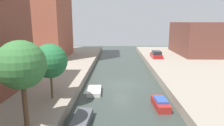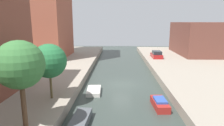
{
  "view_description": "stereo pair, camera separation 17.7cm",
  "coord_description": "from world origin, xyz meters",
  "px_view_note": "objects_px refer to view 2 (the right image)",
  "views": [
    {
      "loc": [
        -0.69,
        -24.87,
        8.16
      ],
      "look_at": [
        -1.48,
        7.0,
        1.41
      ],
      "focal_mm": 31.32,
      "sensor_mm": 36.0,
      "label": 1
    },
    {
      "loc": [
        -0.51,
        -24.87,
        8.16
      ],
      "look_at": [
        -1.48,
        7.0,
        1.41
      ],
      "focal_mm": 31.32,
      "sensor_mm": 36.0,
      "label": 2
    }
  ],
  "objects_px": {
    "street_tree_2": "(49,61)",
    "moored_boat_left_1": "(79,124)",
    "street_tree_1": "(20,65)",
    "moored_boat_left_2": "(94,91)",
    "low_block_right": "(200,38)",
    "parked_car": "(157,55)",
    "moored_boat_right_2": "(160,103)"
  },
  "relations": [
    {
      "from": "street_tree_1",
      "to": "parked_car",
      "type": "relative_size",
      "value": 1.46
    },
    {
      "from": "moored_boat_left_1",
      "to": "moored_boat_left_2",
      "type": "relative_size",
      "value": 1.48
    },
    {
      "from": "street_tree_1",
      "to": "parked_car",
      "type": "xyz_separation_m",
      "value": [
        14.18,
        27.31,
        -3.83
      ]
    },
    {
      "from": "low_block_right",
      "to": "moored_boat_left_1",
      "type": "height_order",
      "value": "low_block_right"
    },
    {
      "from": "street_tree_2",
      "to": "parked_car",
      "type": "bearing_deg",
      "value": 57.14
    },
    {
      "from": "street_tree_1",
      "to": "moored_boat_right_2",
      "type": "relative_size",
      "value": 1.88
    },
    {
      "from": "low_block_right",
      "to": "moored_boat_left_2",
      "type": "height_order",
      "value": "low_block_right"
    },
    {
      "from": "moored_boat_left_1",
      "to": "low_block_right",
      "type": "bearing_deg",
      "value": 55.03
    },
    {
      "from": "street_tree_2",
      "to": "moored_boat_left_2",
      "type": "relative_size",
      "value": 1.69
    },
    {
      "from": "street_tree_1",
      "to": "moored_boat_left_2",
      "type": "height_order",
      "value": "street_tree_1"
    },
    {
      "from": "street_tree_2",
      "to": "moored_boat_left_2",
      "type": "distance_m",
      "value": 6.99
    },
    {
      "from": "street_tree_1",
      "to": "street_tree_2",
      "type": "height_order",
      "value": "street_tree_1"
    },
    {
      "from": "moored_boat_left_2",
      "to": "moored_boat_right_2",
      "type": "relative_size",
      "value": 0.96
    },
    {
      "from": "street_tree_2",
      "to": "street_tree_1",
      "type": "bearing_deg",
      "value": -90.0
    },
    {
      "from": "moored_boat_left_1",
      "to": "moored_boat_left_2",
      "type": "bearing_deg",
      "value": 88.3
    },
    {
      "from": "low_block_right",
      "to": "moored_boat_left_1",
      "type": "distance_m",
      "value": 37.81
    },
    {
      "from": "low_block_right",
      "to": "street_tree_1",
      "type": "xyz_separation_m",
      "value": [
        -24.83,
        -32.58,
        0.88
      ]
    },
    {
      "from": "street_tree_2",
      "to": "parked_car",
      "type": "height_order",
      "value": "street_tree_2"
    },
    {
      "from": "parked_car",
      "to": "moored_boat_left_1",
      "type": "bearing_deg",
      "value": -113.11
    },
    {
      "from": "low_block_right",
      "to": "street_tree_2",
      "type": "height_order",
      "value": "low_block_right"
    },
    {
      "from": "street_tree_1",
      "to": "low_block_right",
      "type": "bearing_deg",
      "value": 52.69
    },
    {
      "from": "low_block_right",
      "to": "moored_boat_right_2",
      "type": "relative_size",
      "value": 4.5
    },
    {
      "from": "parked_car",
      "to": "moored_boat_left_2",
      "type": "height_order",
      "value": "parked_car"
    },
    {
      "from": "parked_car",
      "to": "moored_boat_left_2",
      "type": "relative_size",
      "value": 1.33
    },
    {
      "from": "low_block_right",
      "to": "moored_boat_left_1",
      "type": "bearing_deg",
      "value": -124.97
    },
    {
      "from": "low_block_right",
      "to": "street_tree_2",
      "type": "xyz_separation_m",
      "value": [
        -24.83,
        -27.23,
        0.08
      ]
    },
    {
      "from": "street_tree_1",
      "to": "moored_boat_right_2",
      "type": "xyz_separation_m",
      "value": [
        10.42,
        5.75,
        -5.02
      ]
    },
    {
      "from": "street_tree_2",
      "to": "moored_boat_left_1",
      "type": "bearing_deg",
      "value": -47.23
    },
    {
      "from": "moored_boat_left_1",
      "to": "parked_car",
      "type": "bearing_deg",
      "value": 66.89
    },
    {
      "from": "low_block_right",
      "to": "moored_boat_left_2",
      "type": "bearing_deg",
      "value": -132.72
    },
    {
      "from": "low_block_right",
      "to": "moored_boat_right_2",
      "type": "xyz_separation_m",
      "value": [
        -14.41,
        -26.83,
        -4.14
      ]
    },
    {
      "from": "parked_car",
      "to": "moored_boat_left_2",
      "type": "xyz_separation_m",
      "value": [
        -10.66,
        -17.8,
        -1.35
      ]
    }
  ]
}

